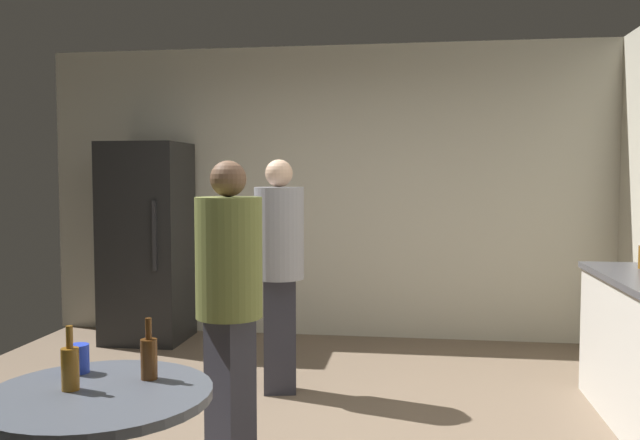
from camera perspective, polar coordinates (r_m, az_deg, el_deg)
name	(u,v)px	position (r m, az deg, el deg)	size (l,w,h in m)	color
wall_back	(326,192)	(6.15, 0.52, 2.43)	(5.32, 0.06, 2.70)	beige
refrigerator	(147,242)	(6.18, -14.76, -1.86)	(0.70, 0.68, 1.80)	black
foreground_table	(99,420)	(2.55, -18.64, -16.14)	(0.80, 0.80, 0.73)	#4C515B
beer_bottle_amber	(70,367)	(2.54, -20.85, -11.81)	(0.06, 0.06, 0.23)	#8C5919
beer_bottle_brown	(149,357)	(2.58, -14.61, -11.42)	(0.06, 0.06, 0.23)	#593314
plastic_cup_blue	(79,359)	(2.75, -20.21, -11.22)	(0.08, 0.08, 0.11)	blue
person_in_olive_shirt	(229,290)	(3.39, -7.88, -6.02)	(0.47, 0.47, 1.57)	#2D2D38
person_in_gray_shirt	(279,258)	(4.51, -3.55, -3.27)	(0.41, 0.41, 1.61)	#2D2D38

